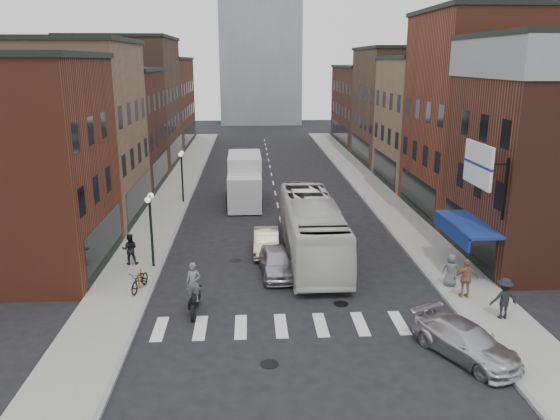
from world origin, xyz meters
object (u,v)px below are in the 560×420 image
object	(u,v)px
streetlamp_far	(182,167)
motorcycle_rider	(194,290)
streetlamp_near	(150,217)
sedan_left_near	(277,262)
ped_right_c	(451,270)
ped_left_solo	(130,249)
box_truck	(245,180)
transit_bus	(312,228)
bike_rack	(140,278)
curb_car	(466,341)
ped_right_b	(466,278)
sedan_left_far	(266,241)
parked_bicycle	(140,280)
billboard_sign	(480,166)
ped_right_a	(504,298)

from	to	relation	value
streetlamp_far	motorcycle_rider	size ratio (longest dim) A/B	1.73
streetlamp_near	streetlamp_far	world-z (taller)	same
sedan_left_near	ped_right_c	distance (m)	8.73
ped_left_solo	streetlamp_near	bearing A→B (deg)	158.48
streetlamp_near	sedan_left_near	xyz separation A→B (m)	(6.60, -1.29, -2.21)
streetlamp_near	box_truck	bearing A→B (deg)	71.02
box_truck	transit_bus	bearing A→B (deg)	-73.58
bike_rack	sedan_left_near	bearing A→B (deg)	11.72
curb_car	ped_right_b	distance (m)	5.37
box_truck	bike_rack	bearing A→B (deg)	-107.39
curb_car	ped_right_c	size ratio (longest dim) A/B	2.73
ped_right_c	bike_rack	bearing A→B (deg)	10.57
streetlamp_near	sedan_left_far	world-z (taller)	streetlamp_near
ped_right_b	streetlamp_near	bearing A→B (deg)	-13.37
streetlamp_far	sedan_left_far	world-z (taller)	streetlamp_far
ped_right_c	parked_bicycle	bearing A→B (deg)	12.38
streetlamp_far	box_truck	bearing A→B (deg)	1.39
transit_bus	bike_rack	bearing A→B (deg)	-155.15
box_truck	sedan_left_far	distance (m)	12.00
streetlamp_near	ped_left_solo	world-z (taller)	streetlamp_near
streetlamp_far	transit_bus	bearing A→B (deg)	-55.09
billboard_sign	ped_right_b	size ratio (longest dim) A/B	1.97
ped_left_solo	streetlamp_far	bearing A→B (deg)	-100.30
streetlamp_near	transit_bus	xyz separation A→B (m)	(8.74, 1.48, -1.23)
bike_rack	sedan_left_far	bearing A→B (deg)	37.80
sedan_left_far	ped_left_solo	size ratio (longest dim) A/B	2.40
billboard_sign	curb_car	bearing A→B (deg)	-112.60
motorcycle_rider	curb_car	xyz separation A→B (m)	(10.59, -4.35, -0.46)
billboard_sign	sedan_left_near	world-z (taller)	billboard_sign
streetlamp_far	sedan_left_far	bearing A→B (deg)	-62.31
billboard_sign	streetlamp_near	size ratio (longest dim) A/B	0.90
ped_right_a	ped_right_b	distance (m)	2.32
sedan_left_near	sedan_left_far	xyz separation A→B (m)	(-0.43, 3.53, -0.03)
transit_bus	sedan_left_near	bearing A→B (deg)	-127.86
transit_bus	ped_right_b	world-z (taller)	transit_bus
streetlamp_near	motorcycle_rider	world-z (taller)	streetlamp_near
sedan_left_far	ped_right_b	xyz separation A→B (m)	(9.08, -7.13, 0.41)
billboard_sign	ped_right_b	bearing A→B (deg)	-117.76
motorcycle_rider	sedan_left_far	distance (m)	8.52
sedan_left_far	ped_right_a	size ratio (longest dim) A/B	2.25
motorcycle_rider	sedan_left_far	size ratio (longest dim) A/B	0.58
ped_left_solo	ped_right_c	distance (m)	16.78
parked_bicycle	ped_right_b	world-z (taller)	ped_right_b
bike_rack	curb_car	size ratio (longest dim) A/B	0.18
billboard_sign	streetlamp_near	xyz separation A→B (m)	(-15.99, 3.50, -3.22)
ped_left_solo	ped_right_a	bearing A→B (deg)	151.83
curb_car	ped_right_a	bearing A→B (deg)	18.68
motorcycle_rider	transit_bus	distance (m)	9.26
ped_right_b	box_truck	bearing A→B (deg)	-56.91
box_truck	ped_right_a	xyz separation A→B (m)	(11.19, -21.19, -0.75)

